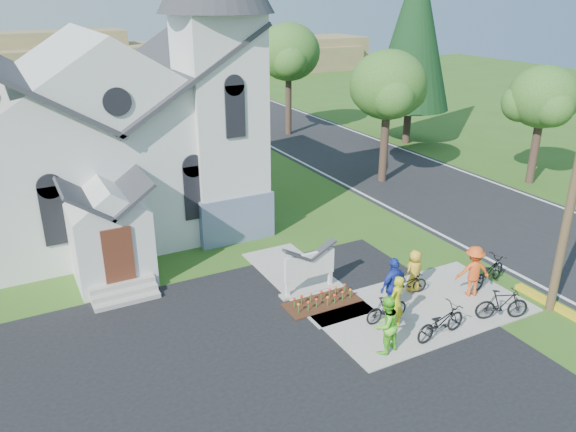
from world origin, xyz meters
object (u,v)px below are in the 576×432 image
cyclist_1 (386,325)px  bike_0 (441,322)px  bike_1 (387,308)px  cyclist_2 (393,286)px  cyclist_0 (396,302)px  cyclist_3 (473,271)px  bike_3 (502,304)px  cyclist_4 (414,271)px  church_sign (309,266)px  bike_4 (489,272)px  bike_2 (407,284)px

cyclist_1 → bike_0: bearing=162.8°
cyclist_1 → bike_1: bearing=-141.3°
cyclist_2 → cyclist_0: bearing=46.9°
cyclist_3 → bike_3: cyclist_3 is taller
cyclist_0 → cyclist_4: size_ratio=1.16×
cyclist_4 → church_sign: bearing=-31.0°
church_sign → cyclist_4: bearing=-26.8°
cyclist_0 → bike_0: size_ratio=0.91×
cyclist_0 → bike_4: (4.60, 0.60, -0.37)m
bike_4 → cyclist_0: bearing=82.5°
cyclist_3 → bike_3: size_ratio=1.05×
cyclist_2 → bike_2: bearing=-160.4°
cyclist_1 → bike_3: size_ratio=1.04×
church_sign → cyclist_3: bearing=-30.4°
cyclist_0 → cyclist_4: 2.54m
bike_0 → bike_1: bike_0 is taller
bike_3 → bike_4: bearing=-12.6°
cyclist_4 → bike_4: (2.59, -0.94, -0.25)m
cyclist_0 → bike_3: 3.52m
cyclist_3 → bike_3: 1.65m
church_sign → bike_1: (1.21, -2.81, -0.51)m
bike_4 → cyclist_1: bearing=89.8°
cyclist_4 → bike_3: bearing=110.7°
cyclist_0 → bike_4: cyclist_0 is taller
cyclist_0 → cyclist_3: (3.57, 0.36, 0.03)m
bike_1 → cyclist_2: cyclist_2 is taller
bike_0 → cyclist_1: 1.99m
cyclist_3 → cyclist_4: cyclist_3 is taller
cyclist_3 → cyclist_2: bearing=15.4°
church_sign → bike_2: church_sign is taller
cyclist_1 → cyclist_3: size_ratio=0.99×
bike_4 → bike_1: bearing=77.8°
cyclist_2 → cyclist_3: cyclist_2 is taller
cyclist_3 → bike_0: bearing=50.0°
cyclist_2 → cyclist_4: (1.56, 0.82, -0.22)m
bike_4 → bike_2: bearing=59.7°
cyclist_1 → cyclist_4: 3.93m
cyclist_2 → bike_4: bearing=167.1°
church_sign → cyclist_4: 3.65m
cyclist_2 → bike_3: (2.84, -1.94, -0.46)m
cyclist_1 → cyclist_2: bearing=-145.1°
bike_2 → cyclist_4: cyclist_4 is taller
cyclist_4 → cyclist_1: bearing=34.2°
bike_1 → bike_3: (3.32, -1.59, 0.06)m
church_sign → cyclist_3: cyclist_3 is taller
cyclist_1 → cyclist_2: (1.52, 1.62, 0.08)m
church_sign → bike_3: 6.32m
cyclist_0 → cyclist_2: (0.45, 0.72, 0.10)m
bike_2 → cyclist_4: (0.40, 0.12, 0.36)m
cyclist_2 → bike_4: size_ratio=1.00×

